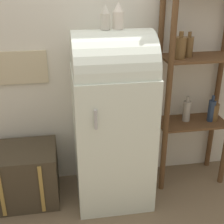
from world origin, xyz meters
The scene contains 7 objects.
ground_plane centered at (0.00, 0.00, 0.00)m, with size 12.00×12.00×0.00m, color #7A664C.
wall_back centered at (0.00, 0.57, 1.35)m, with size 7.00×0.09×2.70m.
refrigerator centered at (0.00, 0.23, 0.79)m, with size 0.64×0.68×1.52m.
suitcase_trunk centered at (-0.79, 0.27, 0.25)m, with size 0.59×0.48×0.51m.
shelf_unit centered at (0.78, 0.35, 1.04)m, with size 0.66×0.35×1.87m.
vase_left centered at (-0.05, 0.23, 1.60)m, with size 0.07×0.07×0.18m.
vase_center centered at (0.05, 0.24, 1.61)m, with size 0.08×0.08×0.20m.
Camera 1 is at (-0.39, -2.13, 1.92)m, focal length 50.00 mm.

